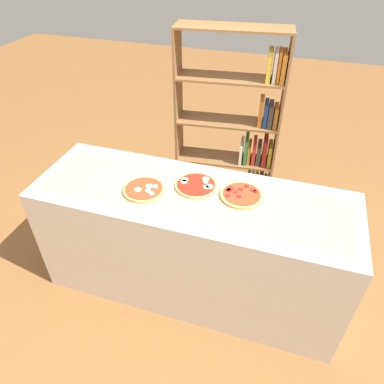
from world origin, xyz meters
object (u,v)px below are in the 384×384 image
pizza_pepperoni_2 (242,195)px  bookshelf (242,130)px  pizza_mozzarella_0 (144,189)px  pizza_mozzarella_1 (196,185)px

pizza_pepperoni_2 → bookshelf: bearing=100.5°
pizza_mozzarella_0 → pizza_mozzarella_1: 0.34m
pizza_pepperoni_2 → pizza_mozzarella_0: bearing=-167.5°
pizza_mozzarella_1 → pizza_pepperoni_2: size_ratio=1.01×
pizza_mozzarella_0 → pizza_mozzarella_1: pizza_mozzarella_0 is taller
pizza_mozzarella_1 → pizza_pepperoni_2: 0.30m
pizza_mozzarella_0 → pizza_mozzarella_1: bearing=25.8°
pizza_pepperoni_2 → pizza_mozzarella_1: bearing=177.6°
bookshelf → pizza_mozzarella_0: bearing=-106.9°
pizza_mozzarella_0 → pizza_mozzarella_1: size_ratio=0.97×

